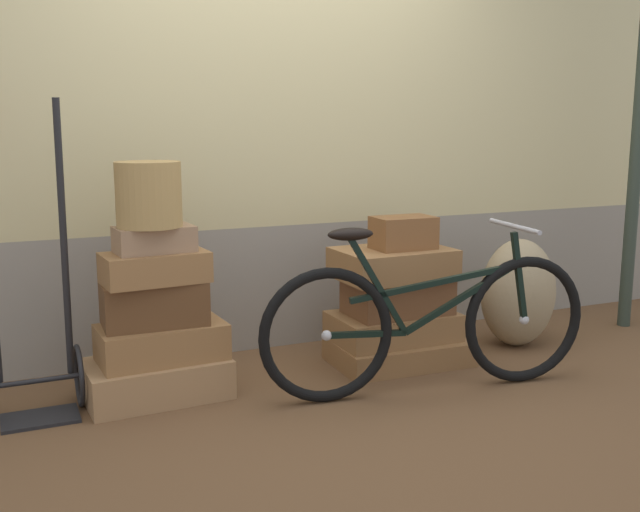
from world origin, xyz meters
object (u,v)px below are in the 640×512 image
suitcase_2 (154,303)px  suitcase_3 (155,267)px  suitcase_6 (393,326)px  burlap_sack (518,293)px  bicycle (428,323)px  suitcase_7 (398,295)px  suitcase_1 (162,342)px  wicker_basket (149,194)px  luggage_trolley (34,343)px  suitcase_5 (398,351)px  suitcase_9 (403,233)px  suitcase_4 (154,239)px  suitcase_8 (393,263)px  suitcase_0 (157,378)px

suitcase_2 → suitcase_3: size_ratio=1.00×
suitcase_6 → burlap_sack: size_ratio=1.04×
suitcase_6 → bicycle: size_ratio=0.40×
suitcase_7 → bicycle: size_ratio=0.32×
bicycle → suitcase_7: bearing=78.7°
suitcase_1 → suitcase_2: bearing=134.8°
suitcase_6 → wicker_basket: 1.53m
luggage_trolley → bicycle: size_ratio=0.84×
suitcase_5 → luggage_trolley: size_ratio=0.51×
suitcase_1 → suitcase_9: size_ratio=1.82×
suitcase_3 → wicker_basket: (-0.01, 0.01, 0.34)m
suitcase_3 → bicycle: (1.22, -0.45, -0.29)m
suitcase_7 → suitcase_3: bearing=179.9°
bicycle → suitcase_1: bearing=158.8°
suitcase_7 → luggage_trolley: bearing=178.6°
suitcase_6 → bicycle: (-0.07, -0.46, 0.14)m
wicker_basket → suitcase_7: bearing=-0.4°
suitcase_9 → luggage_trolley: bearing=178.6°
suitcase_7 → suitcase_2: bearing=178.3°
suitcase_4 → suitcase_5: size_ratio=0.49×
suitcase_2 → suitcase_4: size_ratio=1.34×
suitcase_9 → suitcase_3: bearing=179.6°
wicker_basket → suitcase_3: bearing=-25.6°
suitcase_8 → wicker_basket: wicker_basket is taller
suitcase_8 → luggage_trolley: bearing=177.4°
suitcase_2 → luggage_trolley: size_ratio=0.34×
suitcase_4 → suitcase_2: bearing=107.0°
suitcase_3 → burlap_sack: suitcase_3 is taller
suitcase_0 → suitcase_6: 1.31m
luggage_trolley → bicycle: (1.77, -0.49, 0.02)m
suitcase_0 → suitcase_7: (1.32, -0.02, 0.29)m
suitcase_0 → suitcase_1: 0.18m
suitcase_2 → bicycle: (1.23, -0.49, -0.12)m
suitcase_9 → wicker_basket: 1.37m
suitcase_8 → wicker_basket: bearing=178.4°
suitcase_3 → luggage_trolley: size_ratio=0.34×
suitcase_3 → suitcase_6: size_ratio=0.72×
suitcase_5 → suitcase_7: (-0.01, 0.01, 0.32)m
suitcase_4 → suitcase_5: 1.50m
suitcase_2 → luggage_trolley: bearing=-178.6°
suitcase_9 → bicycle: 0.59m
suitcase_8 → wicker_basket: size_ratio=2.01×
suitcase_0 → suitcase_9: suitcase_9 is taller
suitcase_6 → wicker_basket: wicker_basket is taller
suitcase_1 → wicker_basket: wicker_basket is taller
suitcase_2 → burlap_sack: bearing=0.6°
suitcase_6 → wicker_basket: bearing=-179.6°
suitcase_2 → bicycle: bicycle is taller
suitcase_9 → burlap_sack: suitcase_9 is taller
suitcase_5 → suitcase_9: suitcase_9 is taller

